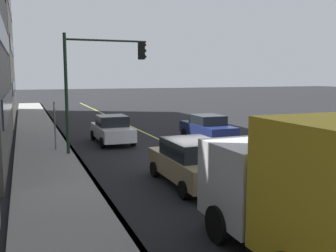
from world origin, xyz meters
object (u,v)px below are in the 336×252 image
Objects in this scene: car_navy at (207,128)px; traffic_light_mast at (98,73)px; car_white at (112,129)px; car_tan at (192,162)px; street_sign_post at (55,122)px.

traffic_light_mast is at bearing 102.61° from car_navy.
car_white is 4.62m from traffic_light_mast.
car_tan is 8.94m from street_sign_post.
car_tan is at bearing -175.36° from car_white.
car_navy is 7.82m from traffic_light_mast.
street_sign_post is (-0.31, 8.96, 0.76)m from car_navy.
traffic_light_mast reaches higher than street_sign_post.
street_sign_post is (7.88, 4.15, 0.71)m from car_tan.
street_sign_post reaches higher than car_navy.
street_sign_post reaches higher than car_tan.
traffic_light_mast is at bearing 17.58° from car_tan.
street_sign_post is at bearing 92.01° from car_navy.
street_sign_post is at bearing 116.93° from car_white.
car_white is 9.63m from car_tan.
traffic_light_mast reaches higher than car_navy.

